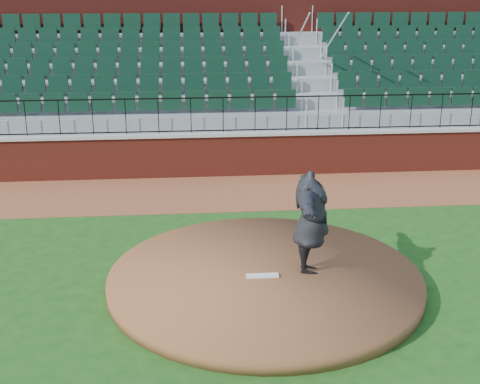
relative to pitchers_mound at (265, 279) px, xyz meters
name	(u,v)px	position (x,y,z in m)	size (l,w,h in m)	color
ground	(247,281)	(-0.32, 0.21, -0.12)	(90.00, 90.00, 0.00)	#1A4814
warning_track	(227,192)	(-0.32, 5.61, -0.12)	(34.00, 3.20, 0.01)	brown
field_wall	(223,155)	(-0.32, 7.21, 0.47)	(34.00, 0.35, 1.20)	maroon
wall_cap	(223,134)	(-0.32, 7.21, 1.12)	(34.00, 0.45, 0.10)	#B7B7B7
wall_railing	(223,115)	(-0.32, 7.21, 1.67)	(34.00, 0.05, 1.00)	black
seating_stands	(218,83)	(-0.32, 9.94, 2.18)	(34.00, 5.10, 4.60)	gray
concourse_wall	(213,59)	(-0.32, 12.74, 2.62)	(34.00, 0.50, 5.50)	maroon
pitchers_mound	(265,279)	(0.00, 0.00, 0.00)	(5.88, 5.88, 0.25)	brown
pitching_rubber	(262,276)	(-0.06, -0.14, 0.14)	(0.60, 0.15, 0.04)	white
pitcher	(311,222)	(0.85, 0.02, 1.12)	(2.44, 0.66, 1.99)	black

